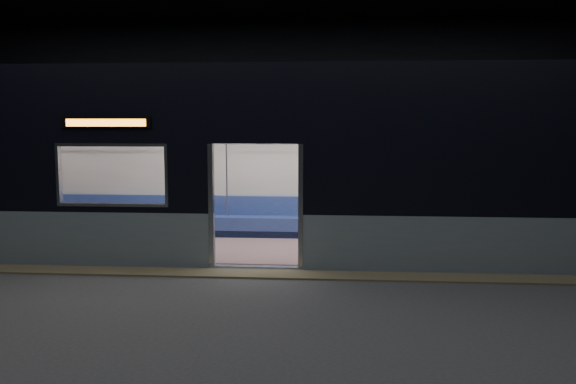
# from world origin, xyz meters

# --- Properties ---
(station_floor) EXTENTS (24.00, 14.00, 0.01)m
(station_floor) POSITION_xyz_m (0.00, 0.00, -0.01)
(station_floor) COLOR #47494C
(station_floor) RESTS_ON ground
(station_envelope) EXTENTS (24.00, 14.00, 5.00)m
(station_envelope) POSITION_xyz_m (0.00, 0.00, 3.66)
(station_envelope) COLOR black
(station_envelope) RESTS_ON station_floor
(tactile_strip) EXTENTS (22.80, 0.50, 0.03)m
(tactile_strip) POSITION_xyz_m (0.00, 0.55, 0.01)
(tactile_strip) COLOR #8C7F59
(tactile_strip) RESTS_ON station_floor
(metro_car) EXTENTS (18.00, 3.04, 3.35)m
(metro_car) POSITION_xyz_m (-0.00, 2.54, 1.85)
(metro_car) COLOR #909FAC
(metro_car) RESTS_ON station_floor
(passenger) EXTENTS (0.46, 0.76, 1.44)m
(passenger) POSITION_xyz_m (3.14, 3.55, 0.83)
(passenger) COLOR black
(passenger) RESTS_ON metro_car
(handbag) EXTENTS (0.33, 0.30, 0.14)m
(handbag) POSITION_xyz_m (3.16, 3.30, 0.69)
(handbag) COLOR black
(handbag) RESTS_ON passenger
(transit_map) EXTENTS (1.02, 0.03, 0.66)m
(transit_map) POSITION_xyz_m (3.69, 3.85, 1.48)
(transit_map) COLOR white
(transit_map) RESTS_ON metro_car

